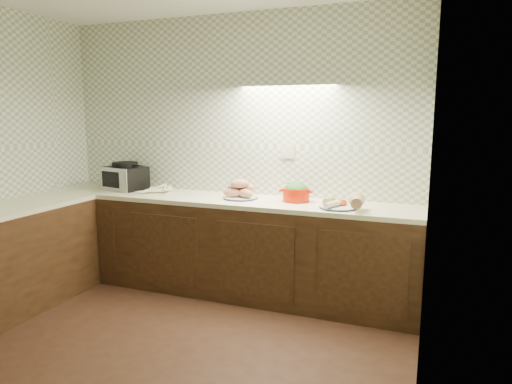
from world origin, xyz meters
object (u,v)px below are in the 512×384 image
(sweet_potato_plate, at_px, (240,191))
(dutch_oven, at_px, (296,192))
(toaster_oven, at_px, (125,177))
(onion_bowl, at_px, (243,192))
(parsnip_pile, at_px, (158,190))
(veg_plate, at_px, (347,202))

(sweet_potato_plate, xyz_separation_m, dutch_oven, (0.52, 0.05, 0.01))
(toaster_oven, xyz_separation_m, dutch_oven, (1.82, 0.01, -0.05))
(onion_bowl, distance_m, dutch_oven, 0.54)
(toaster_oven, height_order, sweet_potato_plate, toaster_oven)
(onion_bowl, bearing_deg, parsnip_pile, -171.14)
(dutch_oven, xyz_separation_m, veg_plate, (0.48, -0.16, -0.03))
(toaster_oven, bearing_deg, dutch_oven, 13.32)
(toaster_oven, height_order, veg_plate, toaster_oven)
(sweet_potato_plate, distance_m, veg_plate, 1.00)
(sweet_potato_plate, height_order, onion_bowl, sweet_potato_plate)
(parsnip_pile, distance_m, veg_plate, 1.87)
(sweet_potato_plate, relative_size, veg_plate, 0.84)
(toaster_oven, relative_size, sweet_potato_plate, 1.43)
(parsnip_pile, xyz_separation_m, sweet_potato_plate, (0.88, 0.02, 0.04))
(parsnip_pile, xyz_separation_m, dutch_oven, (1.39, 0.07, 0.05))
(dutch_oven, bearing_deg, sweet_potato_plate, -176.95)
(parsnip_pile, relative_size, sweet_potato_plate, 1.02)
(parsnip_pile, height_order, sweet_potato_plate, sweet_potato_plate)
(sweet_potato_plate, bearing_deg, parsnip_pile, -178.63)
(dutch_oven, relative_size, veg_plate, 0.80)
(veg_plate, bearing_deg, toaster_oven, 176.25)
(parsnip_pile, height_order, dutch_oven, dutch_oven)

